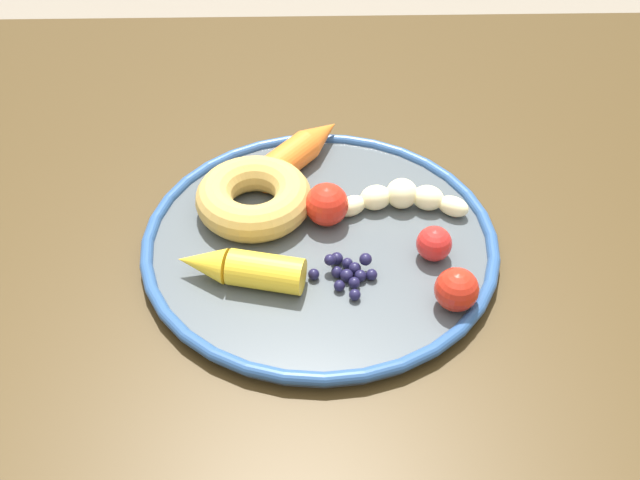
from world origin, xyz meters
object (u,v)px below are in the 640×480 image
object	(u,v)px
carrot_orange	(300,150)
blueberry_pile	(348,272)
plate	(320,242)
donut	(254,198)
tomato_mid	(434,244)
carrot_yellow	(238,268)
tomato_far	(457,290)
dining_table	(272,315)
banana	(402,199)
tomato_near	(327,204)

from	to	relation	value
carrot_orange	blueberry_pile	bearing A→B (deg)	-76.12
plate	blueberry_pile	distance (m)	0.06
donut	tomato_mid	distance (m)	0.18
carrot_yellow	tomato_far	distance (m)	0.19
tomato_far	carrot_yellow	bearing A→B (deg)	170.07
dining_table	blueberry_pile	world-z (taller)	blueberry_pile
dining_table	tomato_far	distance (m)	0.21
carrot_orange	tomato_mid	distance (m)	0.19
carrot_yellow	blueberry_pile	xyz separation A→B (m)	(0.10, 0.00, -0.01)
banana	tomato_far	size ratio (longest dim) A/B	3.52
tomato_near	carrot_orange	bearing A→B (deg)	105.27
dining_table	plate	bearing A→B (deg)	12.70
banana	carrot_yellow	xyz separation A→B (m)	(-0.15, -0.10, 0.00)
tomato_near	tomato_far	size ratio (longest dim) A/B	1.09
blueberry_pile	tomato_far	world-z (taller)	tomato_far
carrot_orange	donut	distance (m)	0.09
banana	donut	distance (m)	0.14
donut	dining_table	bearing A→B (deg)	-74.67
banana	tomato_near	size ratio (longest dim) A/B	3.23
plate	blueberry_pile	xyz separation A→B (m)	(0.02, -0.05, 0.01)
plate	carrot_yellow	xyz separation A→B (m)	(-0.07, -0.05, 0.02)
carrot_orange	carrot_yellow	distance (m)	0.18
plate	donut	size ratio (longest dim) A/B	2.98
tomato_mid	banana	bearing A→B (deg)	107.94
tomato_mid	plate	bearing A→B (deg)	166.48
dining_table	carrot_orange	size ratio (longest dim) A/B	9.23
carrot_orange	tomato_near	size ratio (longest dim) A/B	2.76
blueberry_pile	tomato_far	size ratio (longest dim) A/B	1.61
donut	tomato_far	bearing A→B (deg)	-35.60
dining_table	tomato_near	size ratio (longest dim) A/B	25.44
carrot_orange	tomato_far	distance (m)	0.24
carrot_yellow	tomato_far	xyz separation A→B (m)	(0.19, -0.03, 0.00)
plate	banana	bearing A→B (deg)	28.58
banana	carrot_yellow	world-z (taller)	carrot_yellow
carrot_yellow	tomato_far	world-z (taller)	tomato_far
banana	carrot_orange	distance (m)	0.12
dining_table	blueberry_pile	distance (m)	0.13
tomato_near	plate	bearing A→B (deg)	-104.45
donut	tomato_near	bearing A→B (deg)	-12.02
tomato_near	tomato_mid	world-z (taller)	tomato_near
dining_table	plate	size ratio (longest dim) A/B	3.17
banana	donut	world-z (taller)	donut
dining_table	carrot_orange	distance (m)	0.17
tomato_mid	carrot_yellow	bearing A→B (deg)	-171.14
plate	blueberry_pile	bearing A→B (deg)	-64.73
tomato_near	tomato_far	world-z (taller)	tomato_near
carrot_orange	donut	size ratio (longest dim) A/B	1.03
blueberry_pile	tomato_near	xyz separation A→B (m)	(-0.02, 0.08, 0.01)
tomato_near	tomato_mid	xyz separation A→B (m)	(0.10, -0.05, -0.00)
dining_table	carrot_orange	world-z (taller)	carrot_orange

